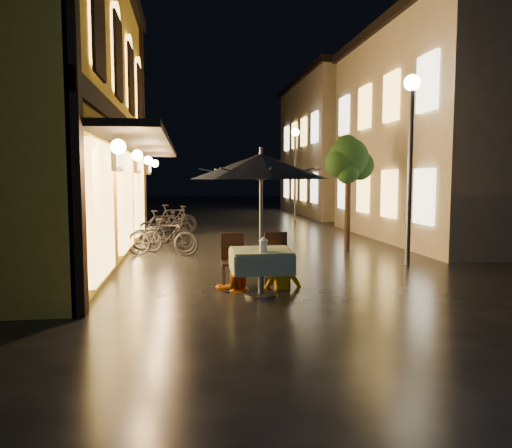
{
  "coord_description": "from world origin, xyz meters",
  "views": [
    {
      "loc": [
        -1.93,
        -8.62,
        1.96
      ],
      "look_at": [
        -0.74,
        0.07,
        1.15
      ],
      "focal_mm": 35.0,
      "sensor_mm": 36.0,
      "label": 1
    }
  ],
  "objects": [
    {
      "name": "streetlamp_far",
      "position": [
        3.0,
        14.0,
        2.92
      ],
      "size": [
        0.36,
        0.36,
        4.23
      ],
      "color": "#59595E",
      "rests_on": "ground"
    },
    {
      "name": "streetlamp_near",
      "position": [
        3.0,
        2.0,
        2.92
      ],
      "size": [
        0.36,
        0.36,
        4.23
      ],
      "color": "#59595E",
      "rests_on": "ground"
    },
    {
      "name": "bicycle_2",
      "position": [
        -2.62,
        5.11,
        0.45
      ],
      "size": [
        1.73,
        0.66,
        0.9
      ],
      "primitive_type": "imported",
      "rotation": [
        0.0,
        0.0,
        1.61
      ],
      "color": "black",
      "rests_on": "ground"
    },
    {
      "name": "bicycle_5",
      "position": [
        -2.44,
        8.78,
        0.53
      ],
      "size": [
        1.82,
        1.11,
        1.06
      ],
      "primitive_type": "imported",
      "rotation": [
        0.0,
        0.0,
        1.95
      ],
      "color": "black",
      "rests_on": "ground"
    },
    {
      "name": "cafe_chair_left",
      "position": [
        -1.14,
        0.21,
        0.54
      ],
      "size": [
        0.42,
        0.42,
        0.97
      ],
      "color": "black",
      "rests_on": "ground"
    },
    {
      "name": "west_building",
      "position": [
        -5.72,
        4.0,
        3.71
      ],
      "size": [
        5.9,
        11.4,
        7.4
      ],
      "color": "gold",
      "rests_on": "ground"
    },
    {
      "name": "person_orange",
      "position": [
        -1.14,
        -0.03,
        0.7
      ],
      "size": [
        0.81,
        0.72,
        1.39
      ],
      "primitive_type": "imported",
      "rotation": [
        0.0,
        0.0,
        3.48
      ],
      "color": "#BA4C02",
      "rests_on": "ground"
    },
    {
      "name": "bicycle_3",
      "position": [
        -2.72,
        7.16,
        0.48
      ],
      "size": [
        1.66,
        0.82,
        0.96
      ],
      "primitive_type": "imported",
      "rotation": [
        0.0,
        0.0,
        1.81
      ],
      "color": "black",
      "rests_on": "ground"
    },
    {
      "name": "ground",
      "position": [
        0.0,
        0.0,
        0.0
      ],
      "size": [
        90.0,
        90.0,
        0.0
      ],
      "primitive_type": "plane",
      "color": "black",
      "rests_on": "ground"
    },
    {
      "name": "bicycle_4",
      "position": [
        -2.53,
        7.56,
        0.41
      ],
      "size": [
        1.62,
        0.82,
        0.81
      ],
      "primitive_type": "imported",
      "rotation": [
        0.0,
        0.0,
        1.76
      ],
      "color": "black",
      "rests_on": "ground"
    },
    {
      "name": "cafe_chair_right",
      "position": [
        -0.34,
        0.21,
        0.54
      ],
      "size": [
        0.42,
        0.42,
        0.97
      ],
      "color": "black",
      "rests_on": "ground"
    },
    {
      "name": "east_building_near",
      "position": [
        7.49,
        6.5,
        3.41
      ],
      "size": [
        7.3,
        9.3,
        6.8
      ],
      "color": "tan",
      "rests_on": "ground"
    },
    {
      "name": "street_tree",
      "position": [
        2.41,
        4.51,
        2.42
      ],
      "size": [
        1.43,
        1.2,
        3.15
      ],
      "color": "black",
      "rests_on": "ground"
    },
    {
      "name": "patio_umbrella",
      "position": [
        -0.74,
        -0.53,
        2.15
      ],
      "size": [
        2.31,
        2.31,
        2.46
      ],
      "color": "#59595E",
      "rests_on": "ground"
    },
    {
      "name": "bicycle_0",
      "position": [
        -2.57,
        4.04,
        0.49
      ],
      "size": [
        1.95,
        1.03,
        0.97
      ],
      "primitive_type": "imported",
      "rotation": [
        0.0,
        0.0,
        1.35
      ],
      "color": "black",
      "rests_on": "ground"
    },
    {
      "name": "bicycle_6",
      "position": [
        -2.51,
        9.21,
        0.44
      ],
      "size": [
        1.71,
        0.67,
        0.88
      ],
      "primitive_type": "imported",
      "rotation": [
        0.0,
        0.0,
        1.62
      ],
      "color": "black",
      "rests_on": "ground"
    },
    {
      "name": "bicycle_1",
      "position": [
        -2.43,
        4.54,
        0.45
      ],
      "size": [
        1.55,
        0.91,
        0.9
      ],
      "primitive_type": "imported",
      "rotation": [
        0.0,
        0.0,
        1.22
      ],
      "color": "black",
      "rests_on": "ground"
    },
    {
      "name": "table_lantern",
      "position": [
        -0.74,
        -0.8,
        0.92
      ],
      "size": [
        0.16,
        0.16,
        0.25
      ],
      "color": "white",
      "rests_on": "cafe_table"
    },
    {
      "name": "person_yellow",
      "position": [
        -0.28,
        0.05,
        0.74
      ],
      "size": [
        1.05,
        0.74,
        1.48
      ],
      "primitive_type": "imported",
      "rotation": [
        0.0,
        0.0,
        3.36
      ],
      "color": "#E9AA00",
      "rests_on": "ground"
    },
    {
      "name": "east_building_far",
      "position": [
        7.49,
        18.0,
        3.66
      ],
      "size": [
        7.3,
        10.3,
        7.3
      ],
      "color": "tan",
      "rests_on": "ground"
    },
    {
      "name": "cafe_table",
      "position": [
        -0.74,
        -0.53,
        0.59
      ],
      "size": [
        0.99,
        0.99,
        0.78
      ],
      "color": "#59595E",
      "rests_on": "ground"
    }
  ]
}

